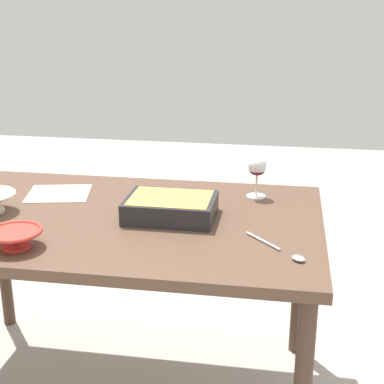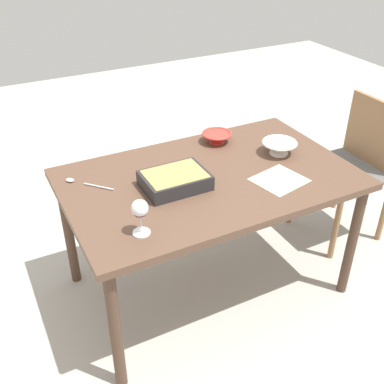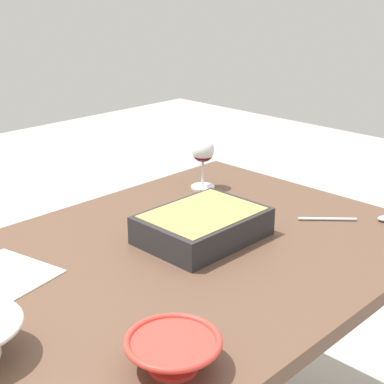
% 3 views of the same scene
% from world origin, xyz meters
% --- Properties ---
extents(dining_table, '(1.43, 0.89, 0.73)m').
position_xyz_m(dining_table, '(0.00, 0.00, 0.65)').
color(dining_table, brown).
rests_on(dining_table, ground_plane).
extents(wine_glass, '(0.07, 0.07, 0.16)m').
position_xyz_m(wine_glass, '(-0.47, -0.28, 0.84)').
color(wine_glass, white).
rests_on(wine_glass, dining_table).
extents(casserole_dish, '(0.30, 0.22, 0.07)m').
position_xyz_m(casserole_dish, '(-0.20, -0.02, 0.77)').
color(casserole_dish, '#262628').
rests_on(casserole_dish, dining_table).
extents(small_bowl, '(0.17, 0.17, 0.06)m').
position_xyz_m(small_bowl, '(0.22, 0.31, 0.76)').
color(small_bowl, red).
rests_on(small_bowl, dining_table).
extents(serving_spoon, '(0.19, 0.20, 0.01)m').
position_xyz_m(serving_spoon, '(-0.59, 0.22, 0.73)').
color(serving_spoon, silver).
rests_on(serving_spoon, dining_table).
extents(napkin, '(0.27, 0.25, 0.00)m').
position_xyz_m(napkin, '(0.28, -0.19, 0.73)').
color(napkin, beige).
rests_on(napkin, dining_table).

